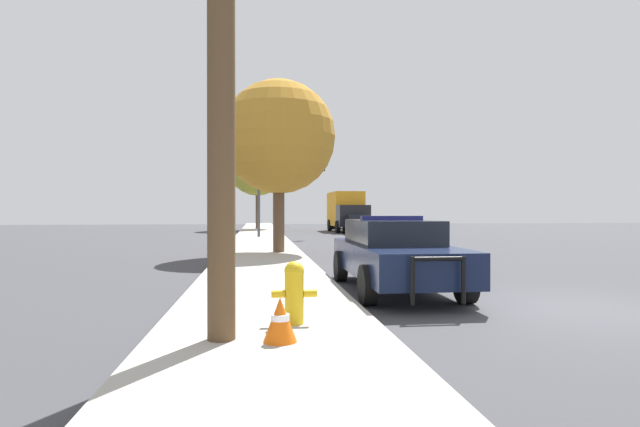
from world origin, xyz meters
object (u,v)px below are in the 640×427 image
object	(u,v)px
police_car	(394,253)
traffic_cone	(280,319)
fire_hydrant	(294,290)
traffic_light	(286,177)
car_background_distant	(341,220)
car_background_oncoming	(358,224)
box_truck	(347,211)
tree_sidewalk_far	(257,165)
tree_sidewalk_near	(279,137)

from	to	relation	value
police_car	traffic_cone	distance (m)	4.97
police_car	fire_hydrant	world-z (taller)	police_car
traffic_light	car_background_distant	bearing A→B (deg)	69.52
traffic_light	car_background_oncoming	xyz separation A→B (m)	(5.38, 5.10, -2.93)
traffic_cone	police_car	bearing A→B (deg)	59.15
box_truck	traffic_cone	bearing A→B (deg)	78.40
police_car	tree_sidewalk_far	bearing A→B (deg)	-84.64
car_background_oncoming	car_background_distant	bearing A→B (deg)	-88.22
police_car	traffic_cone	bearing A→B (deg)	59.65
box_truck	police_car	bearing A→B (deg)	81.61
traffic_light	traffic_cone	distance (m)	24.14
fire_hydrant	tree_sidewalk_far	distance (m)	36.81
fire_hydrant	box_truck	distance (m)	33.05
box_truck	traffic_cone	distance (m)	33.98
traffic_light	car_background_oncoming	size ratio (longest dim) A/B	1.15
car_background_distant	tree_sidewalk_near	distance (m)	28.27
police_car	box_truck	world-z (taller)	box_truck
car_background_oncoming	tree_sidewalk_far	world-z (taller)	tree_sidewalk_far
police_car	traffic_cone	size ratio (longest dim) A/B	9.77
fire_hydrant	car_background_distant	xyz separation A→B (m)	(7.19, 39.00, 0.20)
police_car	tree_sidewalk_near	xyz separation A→B (m)	(-2.02, 8.47, 3.59)
fire_hydrant	traffic_light	bearing A→B (deg)	87.01
traffic_light	traffic_cone	xyz separation A→B (m)	(-1.43, -23.88, -3.28)
car_background_oncoming	box_truck	size ratio (longest dim) A/B	0.64
car_background_distant	traffic_cone	world-z (taller)	car_background_distant
fire_hydrant	traffic_cone	size ratio (longest dim) A/B	1.63
fire_hydrant	traffic_light	world-z (taller)	traffic_light
car_background_oncoming	traffic_light	bearing A→B (deg)	48.45
fire_hydrant	car_background_oncoming	world-z (taller)	car_background_oncoming
box_truck	tree_sidewalk_far	world-z (taller)	tree_sidewalk_far
traffic_light	car_background_oncoming	bearing A→B (deg)	43.49
traffic_light	tree_sidewalk_far	world-z (taller)	tree_sidewalk_far
tree_sidewalk_far	car_background_distant	bearing A→B (deg)	18.24
car_background_distant	box_truck	distance (m)	6.72
tree_sidewalk_near	tree_sidewalk_far	bearing A→B (deg)	91.84
tree_sidewalk_far	traffic_cone	world-z (taller)	tree_sidewalk_far
tree_sidewalk_near	car_background_oncoming	bearing A→B (deg)	68.84
car_background_distant	tree_sidewalk_near	size ratio (longest dim) A/B	0.65
traffic_light	tree_sidewalk_far	distance (m)	13.73
traffic_light	traffic_cone	world-z (taller)	traffic_light
car_background_oncoming	tree_sidewalk_far	bearing A→B (deg)	-44.84
box_truck	tree_sidewalk_near	xyz separation A→B (m)	(-6.25, -20.56, 2.69)
police_car	box_truck	bearing A→B (deg)	-97.78
box_truck	traffic_light	bearing A→B (deg)	60.33
traffic_cone	car_background_oncoming	bearing A→B (deg)	76.77
police_car	traffic_light	size ratio (longest dim) A/B	1.01
police_car	tree_sidewalk_far	world-z (taller)	tree_sidewalk_far
police_car	fire_hydrant	distance (m)	4.08
tree_sidewalk_far	fire_hydrant	bearing A→B (deg)	-89.21
tree_sidewalk_near	police_car	bearing A→B (deg)	-76.57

